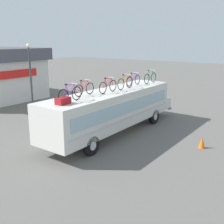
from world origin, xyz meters
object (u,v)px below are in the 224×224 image
object	(u,v)px
rooftop_bicycle_1	(70,94)
rooftop_bicycle_5	(133,80)
bus	(114,108)
rooftop_bicycle_3	(108,86)
luggage_bag_1	(63,101)
rooftop_bicycle_2	(84,89)
rooftop_bicycle_6	(150,78)
traffic_cone	(202,142)
street_lamp	(31,78)
rooftop_bicycle_4	(125,83)

from	to	relation	value
rooftop_bicycle_1	rooftop_bicycle_5	bearing A→B (deg)	1.42
bus	rooftop_bicycle_5	distance (m)	2.91
rooftop_bicycle_1	rooftop_bicycle_3	size ratio (longest dim) A/B	0.99
luggage_bag_1	rooftop_bicycle_2	xyz separation A→B (m)	(2.30, 0.63, 0.21)
rooftop_bicycle_3	bus	bearing A→B (deg)	10.10
rooftop_bicycle_1	rooftop_bicycle_6	xyz separation A→B (m)	(8.00, -0.30, 0.01)
rooftop_bicycle_5	rooftop_bicycle_6	xyz separation A→B (m)	(1.58, -0.46, 0.02)
traffic_cone	street_lamp	size ratio (longest dim) A/B	0.12
bus	luggage_bag_1	world-z (taller)	luggage_bag_1
luggage_bag_1	rooftop_bicycle_4	world-z (taller)	rooftop_bicycle_4
rooftop_bicycle_3	traffic_cone	distance (m)	6.33
rooftop_bicycle_1	rooftop_bicycle_4	bearing A→B (deg)	-2.38
bus	rooftop_bicycle_4	world-z (taller)	rooftop_bicycle_4
bus	rooftop_bicycle_2	distance (m)	2.76
rooftop_bicycle_1	rooftop_bicycle_5	xyz separation A→B (m)	(6.42, 0.16, -0.02)
rooftop_bicycle_5	traffic_cone	bearing A→B (deg)	-106.05
rooftop_bicycle_2	traffic_cone	size ratio (longest dim) A/B	2.51
rooftop_bicycle_2	rooftop_bicycle_4	world-z (taller)	rooftop_bicycle_4
luggage_bag_1	rooftop_bicycle_3	distance (m)	3.81
rooftop_bicycle_5	rooftop_bicycle_6	size ratio (longest dim) A/B	0.99
rooftop_bicycle_1	rooftop_bicycle_3	xyz separation A→B (m)	(3.17, -0.06, -0.01)
rooftop_bicycle_3	traffic_cone	world-z (taller)	rooftop_bicycle_3
traffic_cone	rooftop_bicycle_5	bearing A→B (deg)	73.95
bus	traffic_cone	size ratio (longest dim) A/B	18.34
street_lamp	rooftop_bicycle_6	bearing A→B (deg)	-50.11
traffic_cone	street_lamp	world-z (taller)	street_lamp
rooftop_bicycle_2	rooftop_bicycle_6	bearing A→B (deg)	-7.26
rooftop_bicycle_1	rooftop_bicycle_6	size ratio (longest dim) A/B	0.97
rooftop_bicycle_6	rooftop_bicycle_3	bearing A→B (deg)	177.07
rooftop_bicycle_6	street_lamp	xyz separation A→B (m)	(-5.51, 6.60, 0.03)
rooftop_bicycle_3	rooftop_bicycle_5	bearing A→B (deg)	3.80
rooftop_bicycle_1	rooftop_bicycle_6	distance (m)	8.00
bus	rooftop_bicycle_1	bearing A→B (deg)	-178.84
rooftop_bicycle_4	rooftop_bicycle_2	bearing A→B (deg)	167.51
bus	luggage_bag_1	size ratio (longest dim) A/B	16.85
rooftop_bicycle_2	rooftop_bicycle_6	world-z (taller)	rooftop_bicycle_6
rooftop_bicycle_1	rooftop_bicycle_2	xyz separation A→B (m)	(1.66, 0.50, -0.02)
bus	luggage_bag_1	bearing A→B (deg)	-177.42
luggage_bag_1	rooftop_bicycle_2	bearing A→B (deg)	15.29
rooftop_bicycle_4	rooftop_bicycle_1	bearing A→B (deg)	177.62
rooftop_bicycle_4	traffic_cone	xyz separation A→B (m)	(-0.03, -5.24, -2.91)
rooftop_bicycle_1	rooftop_bicycle_5	world-z (taller)	rooftop_bicycle_1
bus	rooftop_bicycle_4	xyz separation A→B (m)	(0.90, -0.28, 1.53)
rooftop_bicycle_2	rooftop_bicycle_5	xyz separation A→B (m)	(4.76, -0.34, 0.00)
rooftop_bicycle_4	street_lamp	world-z (taller)	street_lamp
rooftop_bicycle_4	rooftop_bicycle_6	xyz separation A→B (m)	(3.16, -0.10, 0.00)
luggage_bag_1	rooftop_bicycle_5	world-z (taller)	rooftop_bicycle_5
rooftop_bicycle_2	rooftop_bicycle_1	bearing A→B (deg)	-163.18
rooftop_bicycle_5	rooftop_bicycle_6	distance (m)	1.65
rooftop_bicycle_5	rooftop_bicycle_6	world-z (taller)	rooftop_bicycle_6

